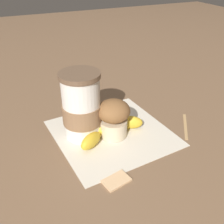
{
  "coord_description": "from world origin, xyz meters",
  "views": [
    {
      "loc": [
        -0.2,
        -0.45,
        0.36
      ],
      "look_at": [
        0.0,
        0.0,
        0.06
      ],
      "focal_mm": 42.0,
      "sensor_mm": 36.0,
      "label": 1
    }
  ],
  "objects": [
    {
      "name": "sugar_packet",
      "position": [
        -0.05,
        -0.14,
        0.0
      ],
      "size": [
        0.06,
        0.04,
        0.01
      ],
      "primitive_type": "cube",
      "rotation": [
        0.0,
        0.0,
        0.21
      ],
      "color": "#E0B27F",
      "rests_on": "ground_plane"
    },
    {
      "name": "banana",
      "position": [
        -0.01,
        -0.01,
        0.02
      ],
      "size": [
        0.17,
        0.08,
        0.03
      ],
      "color": "gold",
      "rests_on": "paper_napkin"
    },
    {
      "name": "ground_plane",
      "position": [
        0.0,
        0.0,
        0.0
      ],
      "size": [
        3.0,
        3.0,
        0.0
      ],
      "primitive_type": "plane",
      "color": "brown"
    },
    {
      "name": "coffee_cup",
      "position": [
        -0.06,
        0.02,
        0.07
      ],
      "size": [
        0.09,
        0.09,
        0.15
      ],
      "color": "silver",
      "rests_on": "paper_napkin"
    },
    {
      "name": "paper_napkin",
      "position": [
        0.0,
        0.0,
        0.0
      ],
      "size": [
        0.27,
        0.27,
        0.0
      ],
      "primitive_type": "cube",
      "rotation": [
        0.0,
        0.0,
        0.09
      ],
      "color": "beige",
      "rests_on": "ground_plane"
    },
    {
      "name": "muffin",
      "position": [
        -0.0,
        -0.01,
        0.05
      ],
      "size": [
        0.07,
        0.07,
        0.09
      ],
      "color": "beige",
      "rests_on": "paper_napkin"
    },
    {
      "name": "wooden_stirrer",
      "position": [
        0.17,
        -0.05,
        0.0
      ],
      "size": [
        0.07,
        0.09,
        0.0
      ],
      "primitive_type": "cube",
      "rotation": [
        0.0,
        0.0,
        0.96
      ],
      "color": "tan",
      "rests_on": "ground_plane"
    }
  ]
}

